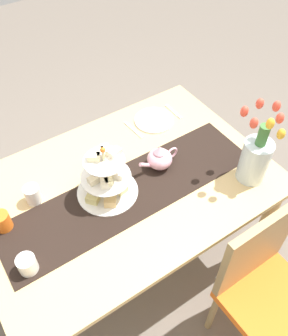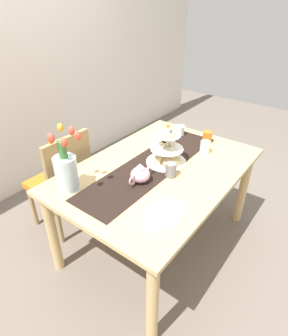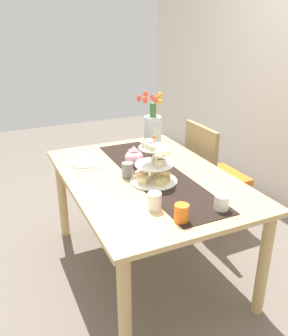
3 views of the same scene
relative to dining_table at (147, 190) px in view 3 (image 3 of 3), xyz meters
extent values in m
plane|color=#6B6056|center=(0.00, 0.00, -0.63)|extent=(8.00, 8.00, 0.00)
cube|color=tan|center=(0.00, 0.00, 0.08)|extent=(1.49, 1.02, 0.03)
cylinder|color=tan|center=(-0.67, -0.44, -0.28)|extent=(0.07, 0.07, 0.70)
cylinder|color=tan|center=(0.67, -0.44, -0.28)|extent=(0.07, 0.07, 0.70)
cylinder|color=tan|center=(-0.67, 0.44, -0.28)|extent=(0.07, 0.07, 0.70)
cylinder|color=tan|center=(0.67, 0.44, -0.28)|extent=(0.07, 0.07, 0.70)
cylinder|color=#9C8254|center=(-0.14, 0.99, -0.43)|extent=(0.04, 0.04, 0.41)
cylinder|color=#9C8254|center=(-0.50, 0.99, -0.43)|extent=(0.04, 0.04, 0.41)
cylinder|color=#9C8254|center=(-0.13, 0.63, -0.43)|extent=(0.04, 0.04, 0.41)
cylinder|color=#9C8254|center=(-0.49, 0.63, -0.43)|extent=(0.04, 0.04, 0.41)
cube|color=orange|center=(-0.32, 0.81, -0.20)|extent=(0.42, 0.42, 0.05)
cube|color=#9C8254|center=(-0.31, 0.62, 0.05)|extent=(0.42, 0.04, 0.45)
cube|color=black|center=(0.00, 0.06, 0.10)|extent=(1.32, 0.35, 0.00)
cylinder|color=beige|center=(0.10, 0.00, 0.24)|extent=(0.01, 0.01, 0.28)
cylinder|color=white|center=(0.10, 0.00, 0.11)|extent=(0.30, 0.30, 0.01)
cylinder|color=white|center=(0.10, 0.00, 0.22)|extent=(0.24, 0.24, 0.01)
cylinder|color=white|center=(0.10, 0.00, 0.33)|extent=(0.19, 0.19, 0.01)
cube|color=#D9CE7E|center=(0.18, 0.01, 0.13)|extent=(0.08, 0.08, 0.04)
cube|color=#DDB875|center=(0.12, 0.07, 0.13)|extent=(0.08, 0.08, 0.04)
cube|color=#D8CE89|center=(0.04, 0.04, 0.13)|extent=(0.06, 0.06, 0.05)
cube|color=#EFBC8B|center=(0.03, -0.05, 0.13)|extent=(0.09, 0.09, 0.05)
cube|color=beige|center=(0.11, -0.08, 0.13)|extent=(0.09, 0.08, 0.04)
cube|color=beige|center=(0.16, 0.00, 0.24)|extent=(0.06, 0.04, 0.03)
cube|color=#EBE4CA|center=(0.13, 0.04, 0.24)|extent=(0.06, 0.07, 0.03)
cube|color=#F0E9B6|center=(0.10, 0.04, 0.24)|extent=(0.05, 0.06, 0.03)
cube|color=silver|center=(0.05, 0.03, 0.24)|extent=(0.06, 0.07, 0.03)
cube|color=#F2E2C9|center=(0.04, 0.00, 0.35)|extent=(0.06, 0.05, 0.03)
cube|color=beige|center=(0.07, -0.04, 0.35)|extent=(0.06, 0.07, 0.03)
cube|color=silver|center=(0.09, -0.03, 0.35)|extent=(0.05, 0.06, 0.03)
cube|color=#F1EAB9|center=(0.13, -0.03, 0.35)|extent=(0.07, 0.06, 0.03)
sphere|color=orange|center=(0.10, 0.00, 0.40)|extent=(0.02, 0.02, 0.02)
ellipsoid|color=#E5A8BC|center=(-0.22, 0.00, 0.15)|extent=(0.13, 0.13, 0.10)
cone|color=#E5A8BC|center=(-0.22, 0.00, 0.22)|extent=(0.06, 0.06, 0.04)
cylinder|color=#E5A8BC|center=(-0.13, 0.00, 0.16)|extent=(0.07, 0.02, 0.06)
torus|color=#E5A8BC|center=(-0.30, 0.00, 0.15)|extent=(0.07, 0.01, 0.07)
cylinder|color=silver|center=(-0.56, 0.31, 0.21)|extent=(0.14, 0.14, 0.23)
cylinder|color=#3D7538|center=(-0.56, 0.31, 0.38)|extent=(0.05, 0.05, 0.12)
ellipsoid|color=#EF4C38|center=(-0.49, 0.30, 0.48)|extent=(0.04, 0.04, 0.06)
ellipsoid|color=yellow|center=(-0.52, 0.35, 0.50)|extent=(0.04, 0.04, 0.06)
ellipsoid|color=yellow|center=(-0.58, 0.38, 0.44)|extent=(0.04, 0.04, 0.06)
ellipsoid|color=#EF4C38|center=(-0.61, 0.33, 0.47)|extent=(0.04, 0.04, 0.06)
ellipsoid|color=#EF4C38|center=(-0.64, 0.28, 0.50)|extent=(0.04, 0.04, 0.06)
ellipsoid|color=#EF4C38|center=(-0.61, 0.22, 0.48)|extent=(0.04, 0.04, 0.06)
ellipsoid|color=#EF4C38|center=(-0.51, 0.22, 0.48)|extent=(0.04, 0.04, 0.06)
cylinder|color=white|center=(0.57, 0.17, 0.14)|extent=(0.08, 0.08, 0.08)
cylinder|color=white|center=(-0.40, -0.31, 0.10)|extent=(0.23, 0.23, 0.01)
cube|color=silver|center=(-0.54, -0.31, 0.10)|extent=(0.02, 0.15, 0.01)
cube|color=silver|center=(-0.25, -0.31, 0.10)|extent=(0.03, 0.17, 0.01)
cylinder|color=slate|center=(-0.04, -0.12, 0.15)|extent=(0.08, 0.08, 0.09)
cylinder|color=white|center=(0.41, -0.15, 0.15)|extent=(0.08, 0.08, 0.09)
cylinder|color=orange|center=(0.59, -0.08, 0.15)|extent=(0.08, 0.08, 0.09)
camera|label=1|loc=(0.56, 1.02, 1.52)|focal=38.94mm
camera|label=2|loc=(-1.44, -0.96, 1.17)|focal=30.19mm
camera|label=3|loc=(1.94, -0.92, 1.06)|focal=38.39mm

